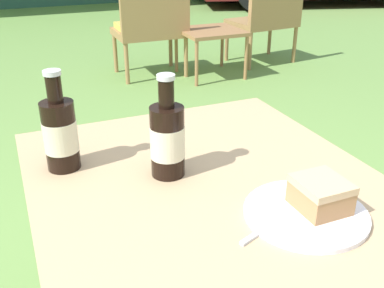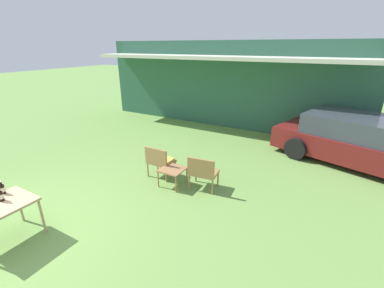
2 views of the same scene
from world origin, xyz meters
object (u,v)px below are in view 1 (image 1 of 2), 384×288
(wicker_chair_cushioned, at_px, (151,26))
(garden_side_table, at_px, (211,35))
(patio_table, at_px, (209,209))
(cola_bottle_far, at_px, (60,133))
(cake_on_plate, at_px, (313,204))
(cola_bottle_near, at_px, (167,139))
(wicker_chair_plain, at_px, (267,17))

(wicker_chair_cushioned, relative_size, garden_side_table, 1.51)
(wicker_chair_cushioned, bearing_deg, patio_table, 74.37)
(cola_bottle_far, bearing_deg, cake_on_plate, -42.83)
(cola_bottle_near, bearing_deg, cake_on_plate, -52.09)
(wicker_chair_cushioned, height_order, patio_table, wicker_chair_cushioned)
(wicker_chair_plain, relative_size, cola_bottle_near, 3.38)
(garden_side_table, xyz_separation_m, cola_bottle_near, (-1.41, -2.74, 0.42))
(garden_side_table, relative_size, cola_bottle_far, 2.24)
(wicker_chair_cushioned, relative_size, patio_table, 0.89)
(garden_side_table, bearing_deg, patio_table, -115.40)
(patio_table, bearing_deg, cake_on_plate, -54.50)
(cake_on_plate, distance_m, cola_bottle_near, 0.33)
(wicker_chair_cushioned, bearing_deg, wicker_chair_plain, 179.26)
(garden_side_table, bearing_deg, wicker_chair_cushioned, 158.61)
(wicker_chair_plain, height_order, cake_on_plate, wicker_chair_plain)
(wicker_chair_cushioned, height_order, cola_bottle_near, cola_bottle_near)
(wicker_chair_cushioned, xyz_separation_m, cake_on_plate, (-0.72, -3.19, 0.27))
(cola_bottle_near, bearing_deg, wicker_chair_plain, 54.43)
(patio_table, height_order, cola_bottle_far, cola_bottle_far)
(cola_bottle_near, distance_m, cola_bottle_far, 0.24)
(patio_table, relative_size, cola_bottle_far, 3.78)
(garden_side_table, bearing_deg, wicker_chair_plain, 14.15)
(cake_on_plate, relative_size, cola_bottle_near, 1.03)
(wicker_chair_cushioned, distance_m, patio_table, 3.13)
(garden_side_table, bearing_deg, cola_bottle_near, -117.16)
(garden_side_table, height_order, cake_on_plate, cake_on_plate)
(garden_side_table, distance_m, cake_on_plate, 3.25)
(patio_table, height_order, cake_on_plate, cake_on_plate)
(wicker_chair_plain, xyz_separation_m, cola_bottle_far, (-2.29, -2.79, 0.33))
(wicker_chair_cushioned, distance_m, cola_bottle_near, 3.09)
(wicker_chair_plain, height_order, cola_bottle_near, cola_bottle_near)
(wicker_chair_cushioned, bearing_deg, cake_on_plate, 77.47)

